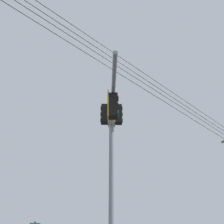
# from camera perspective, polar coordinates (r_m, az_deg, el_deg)

# --- Properties ---
(signal_mast_assembly) EXTENTS (3.61, 3.24, 7.53)m
(signal_mast_assembly) POSITION_cam_1_polar(r_m,az_deg,el_deg) (9.46, -0.05, -7.40)
(signal_mast_assembly) COLOR gray
(signal_mast_assembly) RESTS_ON ground
(overhead_wire_span) EXTENTS (27.41, 4.21, 1.47)m
(overhead_wire_span) POSITION_cam_1_polar(r_m,az_deg,el_deg) (12.30, -4.62, 14.57)
(overhead_wire_span) COLOR black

